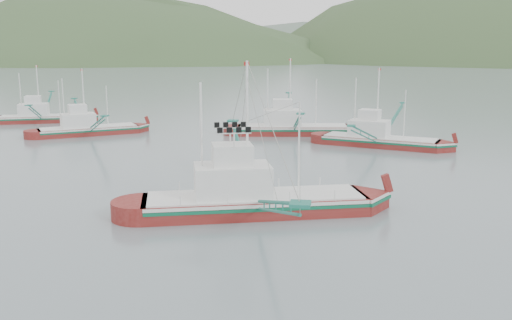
% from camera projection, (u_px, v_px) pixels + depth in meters
% --- Properties ---
extents(ground, '(1200.00, 1200.00, 0.00)m').
position_uv_depth(ground, '(242.00, 221.00, 40.60)').
color(ground, slate).
rests_on(ground, ground).
extents(main_boat, '(17.03, 29.03, 12.08)m').
position_uv_depth(main_boat, '(253.00, 183.00, 41.88)').
color(main_boat, maroon).
rests_on(main_boat, ground).
extents(bg_boat_left, '(17.59, 21.62, 9.76)m').
position_uv_depth(bg_boat_left, '(88.00, 120.00, 78.34)').
color(bg_boat_left, maroon).
rests_on(bg_boat_left, ground).
extents(bg_boat_far, '(15.78, 27.60, 11.24)m').
position_uv_depth(bg_boat_far, '(292.00, 122.00, 78.60)').
color(bg_boat_far, maroon).
rests_on(bg_boat_far, ground).
extents(bg_boat_right, '(14.50, 24.80, 10.27)m').
position_uv_depth(bg_boat_right, '(379.00, 131.00, 69.46)').
color(bg_boat_right, maroon).
rests_on(bg_boat_right, ground).
extents(bg_boat_extra, '(13.68, 23.14, 9.76)m').
position_uv_depth(bg_boat_extra, '(42.00, 110.00, 90.81)').
color(bg_boat_extra, maroon).
rests_on(bg_boat_extra, ground).
extents(headland_left, '(448.00, 308.00, 210.00)m').
position_uv_depth(headland_left, '(92.00, 61.00, 417.19)').
color(headland_left, '#344E28').
rests_on(headland_left, ground).
extents(ridge_distant, '(960.00, 400.00, 240.00)m').
position_uv_depth(ridge_distant, '(374.00, 56.00, 577.18)').
color(ridge_distant, slate).
rests_on(ridge_distant, ground).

